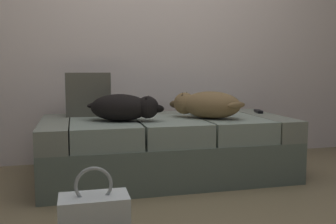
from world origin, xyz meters
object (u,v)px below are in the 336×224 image
couch (166,147)px  throw_pillow (89,95)px  dog_tan (206,105)px  dog_dark (125,107)px  tv_remote (258,111)px  handbag (94,219)px

couch → throw_pillow: size_ratio=5.39×
dog_tan → throw_pillow: (-0.85, 0.35, 0.07)m
dog_dark → tv_remote: (1.17, 0.24, -0.09)m
couch → dog_dark: dog_dark is taller
dog_dark → dog_tan: dog_tan is taller
throw_pillow → handbag: throw_pillow is taller
couch → dog_dark: 0.48m
tv_remote → throw_pillow: size_ratio=0.44×
dog_dark → couch: bearing=17.6°
dog_tan → handbag: dog_tan is taller
tv_remote → throw_pillow: (-1.40, 0.11, 0.16)m
dog_tan → throw_pillow: 0.92m
tv_remote → handbag: size_ratio=0.40×
dog_dark → handbag: (-0.27, -0.93, -0.43)m
dog_tan → throw_pillow: throw_pillow is taller
dog_dark → tv_remote: size_ratio=3.64×
couch → tv_remote: tv_remote is taller
dog_dark → handbag: 1.05m
dog_tan → throw_pillow: bearing=157.8°
throw_pillow → handbag: bearing=-91.6°
dog_dark → tv_remote: bearing=11.8°
couch → tv_remote: size_ratio=12.23×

